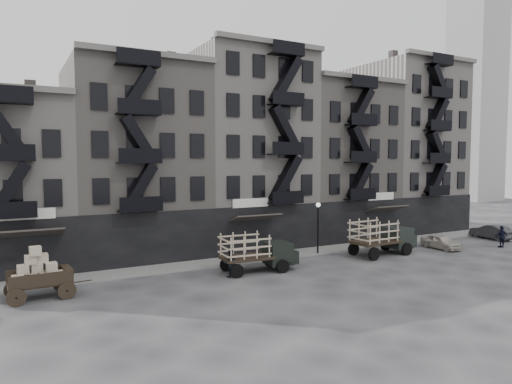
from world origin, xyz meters
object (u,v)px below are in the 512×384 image
stake_truck_east (382,234)px  car_east (441,242)px  pedestrian_mid (230,263)px  wagon (37,269)px  car_far (492,232)px  stake_truck_west (257,250)px  policeman (502,237)px

stake_truck_east → car_east: 6.48m
car_east → pedestrian_mid: pedestrian_mid is taller
wagon → pedestrian_mid: 11.51m
wagon → pedestrian_mid: wagon is taller
stake_truck_east → car_east: (6.37, -0.51, -1.08)m
car_east → car_far: (8.56, 1.03, 0.08)m
stake_truck_west → pedestrian_mid: stake_truck_west is taller
policeman → pedestrian_mid: bearing=7.3°
stake_truck_west → pedestrian_mid: (-2.23, -0.36, -0.60)m
wagon → policeman: bearing=-8.5°
pedestrian_mid → policeman: 25.61m
stake_truck_west → car_east: stake_truck_west is taller
stake_truck_west → wagon: bearing=-176.7°
car_far → pedestrian_mid: pedestrian_mid is taller
car_east → pedestrian_mid: size_ratio=1.95×
policeman → stake_truck_west: bearing=6.0°
wagon → stake_truck_east: stake_truck_east is taller
stake_truck_east → car_east: size_ratio=1.65×
pedestrian_mid → car_east: bearing=-179.1°
pedestrian_mid → car_far: bearing=-177.0°
stake_truck_west → pedestrian_mid: 2.33m
stake_truck_west → car_east: (18.01, -0.49, -0.92)m
wagon → car_east: (31.69, -0.84, -1.06)m
wagon → car_far: bearing=-3.6°
stake_truck_east → car_far: (14.93, 0.52, -0.99)m
pedestrian_mid → stake_truck_east: bearing=-177.2°
wagon → policeman: 37.09m
wagon → pedestrian_mid: bearing=-7.4°
stake_truck_west → policeman: 23.43m
policeman → car_east: bearing=-9.7°
stake_truck_east → stake_truck_west: bearing=177.3°
car_east → policeman: (5.27, -2.14, 0.34)m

